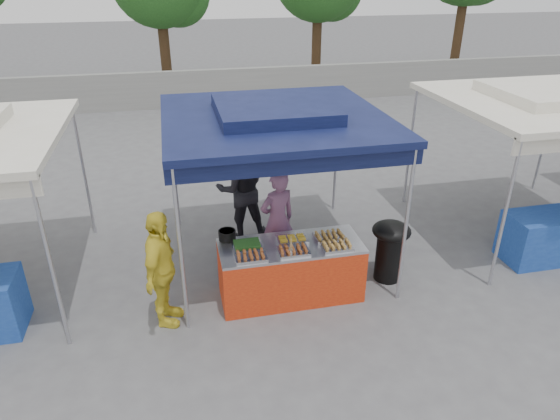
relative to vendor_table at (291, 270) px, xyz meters
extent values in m
plane|color=#575759|center=(0.00, 0.10, -0.43)|extent=(80.00, 80.00, 0.00)
cube|color=gray|center=(0.00, 11.10, 0.17)|extent=(40.00, 0.25, 1.20)
cylinder|color=#B5B5BC|center=(-1.50, -0.40, 0.72)|extent=(0.05, 0.05, 2.30)
cylinder|color=#B5B5BC|center=(1.50, -0.40, 0.72)|extent=(0.05, 0.05, 2.30)
cylinder|color=#B5B5BC|center=(-1.50, 2.60, 0.72)|extent=(0.05, 0.05, 2.30)
cylinder|color=#B5B5BC|center=(1.50, 2.60, 0.72)|extent=(0.05, 0.05, 2.30)
cube|color=#0F163E|center=(0.00, 1.10, 1.92)|extent=(3.20, 3.20, 0.10)
cube|color=#0F163E|center=(0.00, 1.10, 2.05)|extent=(1.65, 1.65, 0.18)
cube|color=#0F163E|center=(0.00, -0.40, 1.77)|extent=(3.20, 0.04, 0.25)
cylinder|color=#B5B5BC|center=(-3.00, -0.40, 0.72)|extent=(0.05, 0.05, 2.30)
cylinder|color=#B5B5BC|center=(-3.00, 2.60, 0.72)|extent=(0.05, 0.05, 2.30)
cylinder|color=#B5B5BC|center=(3.00, -0.40, 0.72)|extent=(0.05, 0.05, 2.30)
cylinder|color=#B5B5BC|center=(3.00, 2.60, 0.72)|extent=(0.05, 0.05, 2.30)
cylinder|color=#B5B5BC|center=(6.00, 2.60, 0.72)|extent=(0.05, 0.05, 2.30)
cube|color=beige|center=(4.50, 1.10, 1.92)|extent=(3.20, 3.20, 0.10)
cube|color=beige|center=(4.50, 1.10, 2.05)|extent=(1.65, 1.65, 0.18)
cube|color=#1E449D|center=(4.50, 0.10, -0.03)|extent=(1.80, 0.70, 0.80)
cylinder|color=#3E2A18|center=(-1.47, 12.80, 1.34)|extent=(0.36, 0.36, 3.53)
cylinder|color=#3E2A18|center=(4.17, 13.14, 1.37)|extent=(0.36, 0.36, 3.58)
cylinder|color=#3E2A18|center=(9.95, 12.95, 1.73)|extent=(0.36, 0.36, 4.32)
cube|color=#BB2E10|center=(0.00, 0.00, -0.02)|extent=(2.00, 0.80, 0.81)
cube|color=#B5B5BC|center=(0.00, 0.00, 0.40)|extent=(2.00, 0.80, 0.04)
cube|color=silver|center=(-0.61, -0.24, 0.45)|extent=(0.42, 0.30, 0.05)
cube|color=brown|center=(-0.61, -0.24, 0.49)|extent=(0.35, 0.25, 0.02)
cube|color=silver|center=(-0.02, -0.22, 0.45)|extent=(0.42, 0.30, 0.05)
cube|color=brown|center=(-0.02, -0.22, 0.49)|extent=(0.35, 0.25, 0.02)
cube|color=silver|center=(0.59, -0.23, 0.45)|extent=(0.42, 0.30, 0.05)
cube|color=#A97C3A|center=(0.59, -0.23, 0.49)|extent=(0.35, 0.25, 0.02)
cube|color=silver|center=(-0.61, 0.06, 0.45)|extent=(0.42, 0.30, 0.05)
cube|color=#23541D|center=(-0.61, 0.06, 0.49)|extent=(0.35, 0.25, 0.02)
cube|color=silver|center=(0.04, 0.09, 0.45)|extent=(0.42, 0.30, 0.05)
cube|color=gold|center=(0.04, 0.09, 0.49)|extent=(0.35, 0.25, 0.02)
cube|color=silver|center=(0.57, 0.06, 0.45)|extent=(0.42, 0.30, 0.05)
cube|color=#A97C3A|center=(0.57, 0.06, 0.49)|extent=(0.35, 0.25, 0.02)
cylinder|color=black|center=(-0.85, 0.34, 0.50)|extent=(0.24, 0.24, 0.14)
cylinder|color=#B5B5BC|center=(-0.07, -0.26, 0.47)|extent=(0.07, 0.07, 0.09)
cylinder|color=black|center=(1.55, 0.11, -0.04)|extent=(0.40, 0.40, 0.77)
ellipsoid|color=black|center=(1.55, 0.11, 0.41)|extent=(0.57, 0.57, 0.26)
cube|color=#132E9D|center=(-0.46, 0.56, -0.27)|extent=(0.52, 0.37, 0.31)
cube|color=#132E9D|center=(0.19, 0.58, -0.26)|extent=(0.56, 0.39, 0.33)
cube|color=#132E9D|center=(0.19, 0.58, 0.06)|extent=(0.52, 0.36, 0.31)
imported|color=#855478|center=(-0.01, 0.84, 0.38)|extent=(0.68, 0.55, 1.62)
imported|color=black|center=(-0.41, 1.94, 0.47)|extent=(0.88, 0.69, 1.79)
imported|color=gold|center=(-1.77, -0.22, 0.40)|extent=(0.66, 1.04, 1.65)
camera|label=1|loc=(-1.44, -5.82, 3.94)|focal=32.00mm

